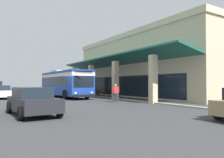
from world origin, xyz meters
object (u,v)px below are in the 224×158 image
at_px(parked_sedan_charcoal, 33,101).
at_px(parked_sedan_white, 1,92).
at_px(potted_palm, 96,91).
at_px(transit_bus, 64,82).
at_px(pedestrian, 116,92).

distance_m(parked_sedan_charcoal, parked_sedan_white, 14.69).
xyz_separation_m(parked_sedan_white, potted_palm, (-0.70, 12.04, -0.18)).
bearing_deg(transit_bus, potted_palm, 108.42).
xyz_separation_m(transit_bus, potted_palm, (-1.73, 5.21, -1.28)).
height_order(parked_sedan_white, potted_palm, potted_palm).
bearing_deg(parked_sedan_charcoal, transit_bus, 154.68).
relative_size(parked_sedan_charcoal, pedestrian, 2.77).
bearing_deg(transit_bus, parked_sedan_white, -98.59).
bearing_deg(parked_sedan_charcoal, potted_palm, 142.83).
relative_size(parked_sedan_charcoal, potted_palm, 1.64).
bearing_deg(pedestrian, parked_sedan_charcoal, -61.35).
xyz_separation_m(transit_bus, parked_sedan_charcoal, (13.65, -6.46, -1.10)).
distance_m(transit_bus, parked_sedan_white, 6.99).
xyz_separation_m(parked_sedan_white, pedestrian, (10.33, 8.33, 0.15)).
height_order(transit_bus, parked_sedan_white, transit_bus).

